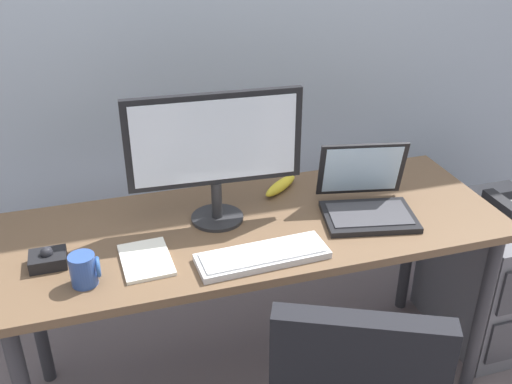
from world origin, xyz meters
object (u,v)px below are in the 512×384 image
(desk_phone, at_px, (510,210))
(monitor_main, at_px, (215,147))
(keyboard, at_px, (263,256))
(file_cabinet, at_px, (494,274))
(paper_notepad, at_px, (146,260))
(laptop, at_px, (366,199))
(banana, at_px, (281,186))
(coffee_mug, at_px, (84,270))
(cell_phone, at_px, (356,176))
(trackball_mouse, at_px, (48,259))

(desk_phone, bearing_deg, monitor_main, 177.10)
(monitor_main, bearing_deg, keyboard, -74.11)
(file_cabinet, height_order, paper_notepad, paper_notepad)
(laptop, bearing_deg, paper_notepad, -174.06)
(monitor_main, distance_m, paper_notepad, 0.42)
(monitor_main, bearing_deg, desk_phone, -2.90)
(keyboard, distance_m, banana, 0.46)
(file_cabinet, bearing_deg, coffee_mug, -173.06)
(keyboard, bearing_deg, banana, 64.22)
(banana, bearing_deg, cell_phone, 3.09)
(file_cabinet, relative_size, cell_phone, 4.12)
(desk_phone, distance_m, cell_phone, 0.63)
(desk_phone, bearing_deg, banana, 167.55)
(cell_phone, relative_size, banana, 0.75)
(file_cabinet, height_order, trackball_mouse, trackball_mouse)
(keyboard, relative_size, paper_notepad, 2.00)
(coffee_mug, xyz_separation_m, cell_phone, (1.05, 0.40, -0.04))
(desk_phone, xyz_separation_m, keyboard, (-1.10, -0.21, 0.14))
(cell_phone, bearing_deg, keyboard, -176.17)
(desk_phone, bearing_deg, trackball_mouse, -178.16)
(trackball_mouse, bearing_deg, cell_phone, 13.27)
(trackball_mouse, xyz_separation_m, cell_phone, (1.15, 0.27, -0.02))
(banana, bearing_deg, keyboard, -115.78)
(file_cabinet, distance_m, desk_phone, 0.33)
(desk_phone, distance_m, keyboard, 1.13)
(laptop, relative_size, trackball_mouse, 3.26)
(paper_notepad, relative_size, banana, 1.09)
(trackball_mouse, height_order, paper_notepad, trackball_mouse)
(laptop, distance_m, trackball_mouse, 1.07)
(coffee_mug, bearing_deg, trackball_mouse, 129.66)
(paper_notepad, bearing_deg, file_cabinet, 5.42)
(file_cabinet, distance_m, cell_phone, 0.77)
(monitor_main, xyz_separation_m, keyboard, (0.08, -0.27, -0.26))
(file_cabinet, xyz_separation_m, laptop, (-0.68, -0.06, 0.51))
(laptop, bearing_deg, trackball_mouse, -179.17)
(coffee_mug, height_order, banana, coffee_mug)
(laptop, distance_m, banana, 0.34)
(coffee_mug, height_order, paper_notepad, coffee_mug)
(file_cabinet, relative_size, monitor_main, 1.01)
(monitor_main, bearing_deg, paper_notepad, -146.03)
(trackball_mouse, xyz_separation_m, paper_notepad, (0.29, -0.07, -0.02))
(coffee_mug, relative_size, banana, 0.51)
(trackball_mouse, xyz_separation_m, banana, (0.83, 0.25, -0.00))
(trackball_mouse, height_order, banana, trackball_mouse)
(desk_phone, height_order, banana, banana)
(laptop, relative_size, paper_notepad, 1.73)
(file_cabinet, distance_m, paper_notepad, 1.53)
(file_cabinet, height_order, keyboard, keyboard)
(trackball_mouse, xyz_separation_m, coffee_mug, (0.11, -0.13, 0.03))
(banana, bearing_deg, coffee_mug, -152.30)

